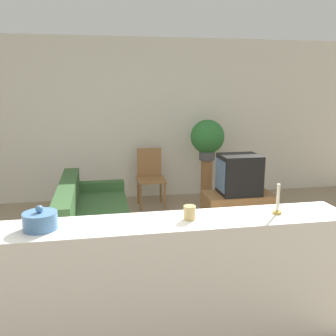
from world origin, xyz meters
TOP-DOWN VIEW (x-y plane):
  - ground_plane at (0.00, 0.00)m, footprint 14.00×14.00m
  - wall_back at (0.00, 3.43)m, footprint 9.00×0.06m
  - couch at (-0.54, 1.49)m, footprint 0.83×1.88m
  - tv_stand at (1.43, 1.73)m, footprint 0.94×0.51m
  - television at (1.43, 1.73)m, footprint 0.54×0.45m
  - wooden_chair at (0.37, 2.89)m, footprint 0.44×0.44m
  - plant_stand at (1.32, 2.89)m, footprint 0.19×0.19m
  - potted_plant at (1.32, 2.89)m, footprint 0.55×0.55m
  - foreground_counter at (0.00, -0.44)m, footprint 2.85×0.44m
  - decorative_bowl at (-0.83, -0.44)m, footprint 0.23×0.23m
  - candle_jar at (0.21, -0.44)m, footprint 0.09×0.09m
  - candlestick at (0.89, -0.44)m, footprint 0.07×0.07m

SIDE VIEW (x-z plane):
  - ground_plane at x=0.00m, z-range 0.00..0.00m
  - tv_stand at x=1.43m, z-range 0.00..0.47m
  - couch at x=-0.54m, z-range -0.10..0.66m
  - plant_stand at x=1.32m, z-range 0.00..0.72m
  - foreground_counter at x=0.00m, z-range 0.00..0.96m
  - wooden_chair at x=0.37m, z-range 0.05..0.98m
  - television at x=1.43m, z-range 0.47..1.01m
  - candle_jar at x=0.21m, z-range 0.96..1.06m
  - decorative_bowl at x=-0.83m, z-range 0.93..1.10m
  - candlestick at x=0.89m, z-range 0.92..1.15m
  - potted_plant at x=1.32m, z-range 0.76..1.42m
  - wall_back at x=0.00m, z-range 0.00..2.70m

